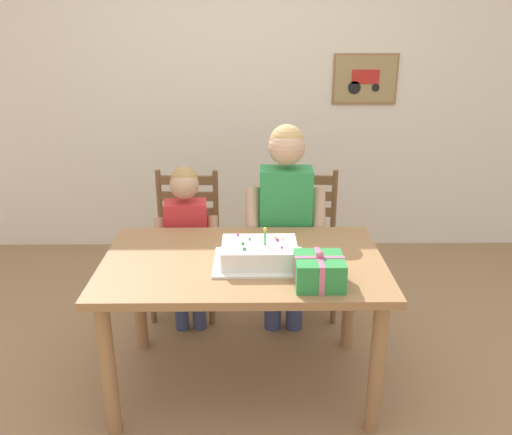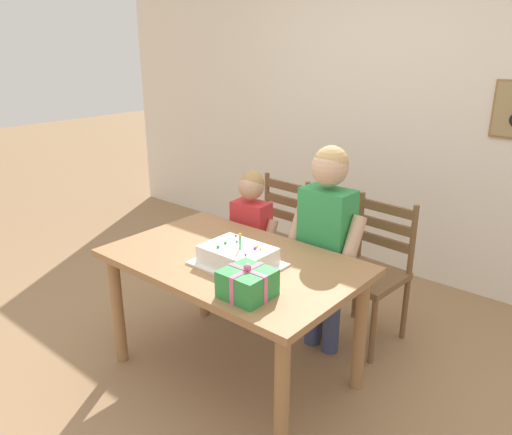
# 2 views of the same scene
# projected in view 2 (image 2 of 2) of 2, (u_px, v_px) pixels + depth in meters

# --- Properties ---
(ground_plane) EXTENTS (20.00, 20.00, 0.00)m
(ground_plane) POSITION_uv_depth(u_px,v_px,m) (235.00, 372.00, 2.94)
(ground_plane) COLOR #997551
(back_wall) EXTENTS (6.40, 0.11, 2.60)m
(back_wall) POSITION_uv_depth(u_px,v_px,m) (400.00, 115.00, 3.91)
(back_wall) COLOR silver
(back_wall) RESTS_ON ground
(dining_table) EXTENTS (1.38, 0.86, 0.74)m
(dining_table) POSITION_uv_depth(u_px,v_px,m) (233.00, 275.00, 2.72)
(dining_table) COLOR #9E7047
(dining_table) RESTS_ON ground
(birthday_cake) EXTENTS (0.44, 0.34, 0.19)m
(birthday_cake) POSITION_uv_depth(u_px,v_px,m) (238.00, 257.00, 2.59)
(birthday_cake) COLOR white
(birthday_cake) RESTS_ON dining_table
(gift_box_red_large) EXTENTS (0.22, 0.22, 0.17)m
(gift_box_red_large) POSITION_uv_depth(u_px,v_px,m) (247.00, 283.00, 2.27)
(gift_box_red_large) COLOR #2D8E42
(gift_box_red_large) RESTS_ON dining_table
(chair_left) EXTENTS (0.44, 0.44, 0.92)m
(chair_left) POSITION_uv_depth(u_px,v_px,m) (273.00, 241.00, 3.63)
(chair_left) COLOR brown
(chair_left) RESTS_ON ground
(chair_right) EXTENTS (0.45, 0.45, 0.92)m
(chair_right) POSITION_uv_depth(u_px,v_px,m) (370.00, 271.00, 3.15)
(chair_right) COLOR brown
(chair_right) RESTS_ON ground
(child_older) EXTENTS (0.47, 0.27, 1.30)m
(child_older) POSITION_uv_depth(u_px,v_px,m) (326.00, 231.00, 2.92)
(child_older) COLOR #38426B
(child_older) RESTS_ON ground
(child_younger) EXTENTS (0.39, 0.23, 1.06)m
(child_younger) POSITION_uv_depth(u_px,v_px,m) (251.00, 232.00, 3.33)
(child_younger) COLOR #38426B
(child_younger) RESTS_ON ground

